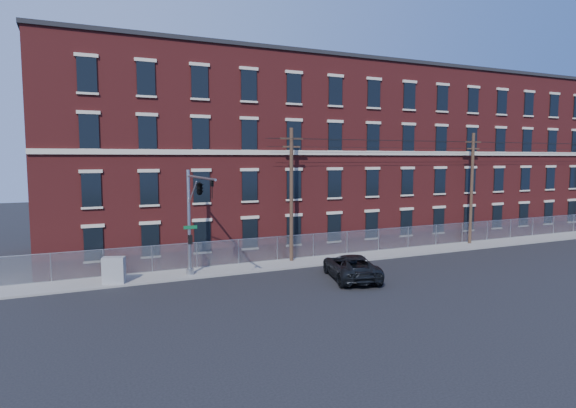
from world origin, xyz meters
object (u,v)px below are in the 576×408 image
(utility_pole_near, at_px, (291,192))
(pickup_truck, at_px, (351,267))
(traffic_signal_mast, at_px, (197,199))
(utility_cabinet, at_px, (114,270))

(utility_pole_near, relative_size, pickup_truck, 1.70)
(traffic_signal_mast, relative_size, utility_cabinet, 4.24)
(utility_pole_near, bearing_deg, traffic_signal_mast, -156.86)
(traffic_signal_mast, xyz_separation_m, utility_cabinet, (-4.82, 2.02, -4.44))
(utility_pole_near, bearing_deg, utility_cabinet, -173.77)
(pickup_truck, relative_size, utility_cabinet, 3.56)
(traffic_signal_mast, distance_m, utility_pole_near, 8.70)
(pickup_truck, bearing_deg, utility_pole_near, -61.99)
(traffic_signal_mast, height_order, utility_cabinet, traffic_signal_mast)
(pickup_truck, bearing_deg, traffic_signal_mast, -1.27)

